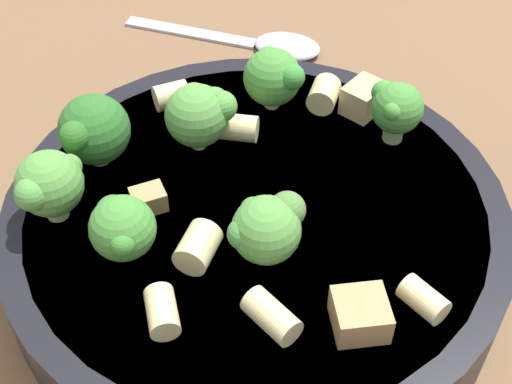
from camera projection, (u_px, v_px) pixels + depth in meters
name	position (u px, v px, depth m)	size (l,w,h in m)	color
ground_plane	(256.00, 254.00, 0.41)	(2.00, 2.00, 0.00)	brown
pasta_bowl	(256.00, 227.00, 0.39)	(0.27, 0.27, 0.04)	black
broccoli_floret_0	(273.00, 76.00, 0.43)	(0.04, 0.03, 0.04)	#9EC175
broccoli_floret_1	(93.00, 129.00, 0.39)	(0.04, 0.04, 0.04)	#93B766
broccoli_floret_2	(200.00, 113.00, 0.40)	(0.04, 0.04, 0.04)	#93B766
broccoli_floret_3	(396.00, 108.00, 0.40)	(0.03, 0.03, 0.04)	#84AD60
broccoli_floret_4	(266.00, 227.00, 0.34)	(0.03, 0.04, 0.04)	#9EC175
broccoli_floret_5	(121.00, 227.00, 0.34)	(0.03, 0.03, 0.04)	#93B766
broccoli_floret_6	(49.00, 185.00, 0.36)	(0.03, 0.04, 0.04)	#9EC175
rigatoni_0	(162.00, 312.00, 0.32)	(0.01, 0.01, 0.02)	beige
rigatoni_1	(239.00, 128.00, 0.41)	(0.02, 0.02, 0.02)	beige
rigatoni_2	(317.00, 92.00, 0.44)	(0.02, 0.02, 0.02)	beige
rigatoni_3	(198.00, 247.00, 0.35)	(0.02, 0.02, 0.02)	beige
rigatoni_4	(171.00, 96.00, 0.43)	(0.02, 0.02, 0.02)	beige
rigatoni_5	(423.00, 299.00, 0.33)	(0.01, 0.01, 0.02)	beige
rigatoni_6	(272.00, 316.00, 0.32)	(0.01, 0.01, 0.03)	beige
chicken_chunk_0	(363.00, 98.00, 0.43)	(0.02, 0.02, 0.02)	tan
chicken_chunk_1	(149.00, 199.00, 0.38)	(0.02, 0.01, 0.01)	tan
chicken_chunk_2	(360.00, 315.00, 0.32)	(0.02, 0.02, 0.02)	tan
spoon	(261.00, 42.00, 0.55)	(0.16, 0.05, 0.01)	#B2B2B7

